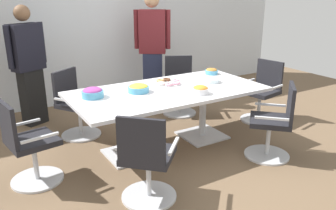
% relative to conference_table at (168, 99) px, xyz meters
% --- Properties ---
extents(ground_plane, '(10.00, 10.00, 0.01)m').
position_rel_conference_table_xyz_m(ground_plane, '(0.00, 0.00, -0.63)').
color(ground_plane, brown).
extents(back_wall, '(8.00, 0.10, 2.80)m').
position_rel_conference_table_xyz_m(back_wall, '(0.00, 2.40, 0.77)').
color(back_wall, silver).
rests_on(back_wall, ground).
extents(conference_table, '(2.40, 1.20, 0.75)m').
position_rel_conference_table_xyz_m(conference_table, '(0.00, 0.00, 0.00)').
color(conference_table, silver).
rests_on(conference_table, ground).
extents(office_chair_0, '(0.63, 0.63, 0.91)m').
position_rel_conference_table_xyz_m(office_chair_0, '(1.70, 0.05, -0.22)').
color(office_chair_0, silver).
rests_on(office_chair_0, ground).
extents(office_chair_1, '(0.72, 0.72, 0.91)m').
position_rel_conference_table_xyz_m(office_chair_1, '(0.80, 0.97, -0.22)').
color(office_chair_1, silver).
rests_on(office_chair_1, ground).
extents(office_chair_2, '(0.75, 0.75, 0.91)m').
position_rel_conference_table_xyz_m(office_chair_2, '(-0.90, 0.94, -0.22)').
color(office_chair_2, silver).
rests_on(office_chair_2, ground).
extents(office_chair_3, '(0.62, 0.62, 0.91)m').
position_rel_conference_table_xyz_m(office_chair_3, '(-1.70, -0.04, -0.22)').
color(office_chair_3, silver).
rests_on(office_chair_3, ground).
extents(office_chair_4, '(0.76, 0.76, 0.91)m').
position_rel_conference_table_xyz_m(office_chair_4, '(-0.81, -0.97, -0.22)').
color(office_chair_4, silver).
rests_on(office_chair_4, ground).
extents(office_chair_5, '(0.76, 0.76, 0.91)m').
position_rel_conference_table_xyz_m(office_chair_5, '(0.91, -0.93, -0.22)').
color(office_chair_5, silver).
rests_on(office_chair_5, ground).
extents(person_standing_0, '(0.59, 0.38, 1.73)m').
position_rel_conference_table_xyz_m(person_standing_0, '(-1.32, 1.69, 0.28)').
color(person_standing_0, black).
rests_on(person_standing_0, ground).
extents(person_standing_1, '(0.55, 0.43, 1.88)m').
position_rel_conference_table_xyz_m(person_standing_1, '(0.67, 1.62, 0.37)').
color(person_standing_1, '#232842').
rests_on(person_standing_1, ground).
extents(snack_bowl_candy_mix, '(0.25, 0.25, 0.12)m').
position_rel_conference_table_xyz_m(snack_bowl_candy_mix, '(-0.91, 0.18, 0.18)').
color(snack_bowl_candy_mix, '#4C9EC6').
rests_on(snack_bowl_candy_mix, conference_table).
extents(snack_bowl_chips_orange, '(0.20, 0.20, 0.10)m').
position_rel_conference_table_xyz_m(snack_bowl_chips_orange, '(0.24, -0.34, 0.17)').
color(snack_bowl_chips_orange, white).
rests_on(snack_bowl_chips_orange, conference_table).
extents(snack_bowl_pretzels, '(0.19, 0.19, 0.09)m').
position_rel_conference_table_xyz_m(snack_bowl_pretzels, '(0.97, 0.37, 0.17)').
color(snack_bowl_pretzels, '#4C9EC6').
rests_on(snack_bowl_pretzels, conference_table).
extents(snack_bowl_chips_yellow, '(0.26, 0.26, 0.10)m').
position_rel_conference_table_xyz_m(snack_bowl_chips_yellow, '(-0.36, 0.10, 0.18)').
color(snack_bowl_chips_yellow, '#4C9EC6').
rests_on(snack_bowl_chips_yellow, conference_table).
extents(donut_platter, '(0.35, 0.34, 0.04)m').
position_rel_conference_table_xyz_m(donut_platter, '(0.15, 0.24, 0.14)').
color(donut_platter, white).
rests_on(donut_platter, conference_table).
extents(plate_stack, '(0.23, 0.23, 0.05)m').
position_rel_conference_table_xyz_m(plate_stack, '(0.68, 0.01, 0.15)').
color(plate_stack, white).
rests_on(plate_stack, conference_table).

